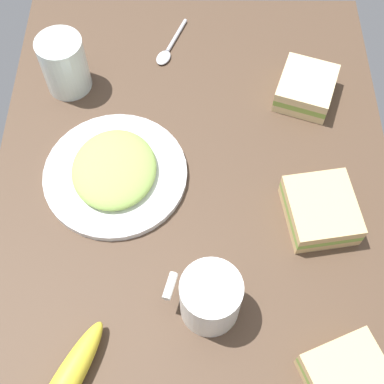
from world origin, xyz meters
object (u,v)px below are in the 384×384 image
sandwich_main (350,384)px  sandwich_extra (319,210)px  spoon (168,49)px  glass_of_milk (64,66)px  sandwich_side (305,88)px  plate_of_food (114,171)px  coffee_mug_black (209,298)px

sandwich_main → sandwich_extra: same height
sandwich_extra → spoon: 41.74cm
sandwich_extra → spoon: sandwich_extra is taller
glass_of_milk → spoon: bearing=-64.7°
sandwich_side → spoon: (10.68, 24.00, -1.82)cm
sandwich_extra → glass_of_milk: glass_of_milk is taller
plate_of_food → glass_of_milk: bearing=26.8°
sandwich_side → sandwich_extra: bearing=179.6°
coffee_mug_black → sandwich_extra: bearing=-49.6°
glass_of_milk → coffee_mug_black: bearing=-149.0°
plate_of_food → spoon: (27.07, -7.75, -1.07)cm
plate_of_food → sandwich_extra: bearing=-102.8°
plate_of_food → coffee_mug_black: (-21.50, -14.73, 3.17)cm
spoon → sandwich_main: bearing=-157.2°
plate_of_food → coffee_mug_black: 26.25cm
plate_of_food → coffee_mug_black: size_ratio=2.16×
plate_of_food → sandwich_side: bearing=-62.7°
plate_of_food → sandwich_extra: (-7.15, -31.58, 0.75)cm
sandwich_main → glass_of_milk: (50.89, 42.14, 2.50)cm
sandwich_main → sandwich_side: bearing=1.0°
plate_of_food → sandwich_main: bearing=-134.4°
sandwich_main → plate_of_food: bearing=45.6°
glass_of_milk → spoon: size_ratio=0.87×
coffee_mug_black → spoon: (48.57, 6.97, -4.24)cm
glass_of_milk → sandwich_side: bearing=-93.5°
coffee_mug_black → spoon: 49.25cm
sandwich_side → glass_of_milk: (2.51, 41.28, 2.50)cm
coffee_mug_black → sandwich_extra: size_ratio=0.86×
sandwich_extra → spoon: size_ratio=1.04×
coffee_mug_black → glass_of_milk: 47.12cm
spoon → plate_of_food: bearing=164.0°
spoon → coffee_mug_black: bearing=-171.8°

